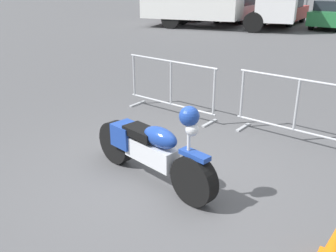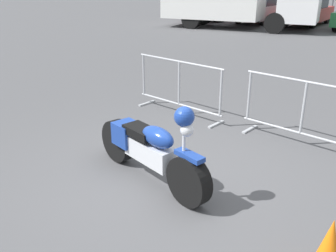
# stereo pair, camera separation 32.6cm
# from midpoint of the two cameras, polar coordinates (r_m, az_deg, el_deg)

# --- Properties ---
(ground_plane) EXTENTS (120.00, 120.00, 0.00)m
(ground_plane) POSITION_cam_midpoint_polar(r_m,az_deg,el_deg) (5.09, -1.59, -8.28)
(ground_plane) COLOR #4C4C4F
(motorcycle) EXTENTS (2.13, 0.64, 1.21)m
(motorcycle) POSITION_cam_midpoint_polar(r_m,az_deg,el_deg) (4.90, -4.50, -3.53)
(motorcycle) COLOR black
(motorcycle) RESTS_ON ground
(crowd_barrier_near) EXTENTS (2.05, 0.60, 1.07)m
(crowd_barrier_near) POSITION_cam_midpoint_polar(r_m,az_deg,el_deg) (7.30, -0.82, 5.97)
(crowd_barrier_near) COLOR #9EA0A5
(crowd_barrier_near) RESTS_ON ground
(crowd_barrier_far) EXTENTS (2.05, 0.60, 1.07)m
(crowd_barrier_far) POSITION_cam_midpoint_polar(r_m,az_deg,el_deg) (6.33, 17.57, 2.38)
(crowd_barrier_far) COLOR #9EA0A5
(crowd_barrier_far) RESTS_ON ground
(parked_car_maroon) EXTENTS (1.90, 4.51, 1.52)m
(parked_car_maroon) POSITION_cam_midpoint_polar(r_m,az_deg,el_deg) (24.67, 4.46, 17.73)
(parked_car_maroon) COLOR maroon
(parked_car_maroon) RESTS_ON ground
(parked_car_silver) EXTENTS (1.87, 4.44, 1.50)m
(parked_car_silver) POSITION_cam_midpoint_polar(r_m,az_deg,el_deg) (23.52, 10.33, 17.22)
(parked_car_silver) COLOR #B7BABF
(parked_car_silver) RESTS_ON ground
(parked_car_red) EXTENTS (1.75, 4.16, 1.40)m
(parked_car_red) POSITION_cam_midpoint_polar(r_m,az_deg,el_deg) (22.90, 16.92, 16.43)
(parked_car_red) COLOR #B21E19
(parked_car_red) RESTS_ON ground
(parked_car_green) EXTENTS (1.75, 4.15, 1.40)m
(parked_car_green) POSITION_cam_midpoint_polar(r_m,az_deg,el_deg) (21.93, 23.40, 15.40)
(parked_car_green) COLOR #236B38
(parked_car_green) RESTS_ON ground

